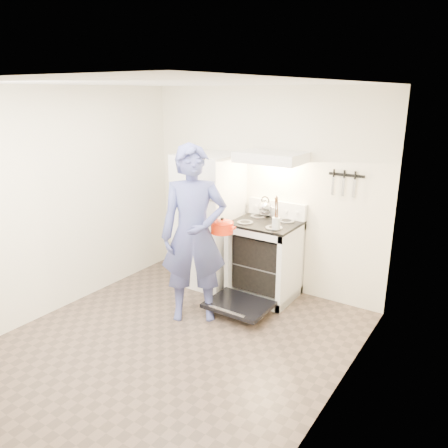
{
  "coord_description": "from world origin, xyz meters",
  "views": [
    {
      "loc": [
        2.55,
        -2.92,
        2.44
      ],
      "look_at": [
        -0.05,
        1.0,
        1.0
      ],
      "focal_mm": 35.0,
      "sensor_mm": 36.0,
      "label": 1
    }
  ],
  "objects_px": {
    "stove_body": "(265,261)",
    "tea_kettle": "(265,206)",
    "person": "(194,235)",
    "dutch_oven": "(222,228)",
    "refrigerator": "(209,220)"
  },
  "relations": [
    {
      "from": "tea_kettle",
      "to": "dutch_oven",
      "type": "height_order",
      "value": "tea_kettle"
    },
    {
      "from": "stove_body",
      "to": "person",
      "type": "height_order",
      "value": "person"
    },
    {
      "from": "refrigerator",
      "to": "dutch_oven",
      "type": "bearing_deg",
      "value": -45.6
    },
    {
      "from": "tea_kettle",
      "to": "person",
      "type": "xyz_separation_m",
      "value": [
        -0.26,
        -1.12,
        -0.11
      ]
    },
    {
      "from": "tea_kettle",
      "to": "stove_body",
      "type": "bearing_deg",
      "value": -58.84
    },
    {
      "from": "stove_body",
      "to": "dutch_oven",
      "type": "distance_m",
      "value": 0.9
    },
    {
      "from": "refrigerator",
      "to": "stove_body",
      "type": "distance_m",
      "value": 0.9
    },
    {
      "from": "person",
      "to": "dutch_oven",
      "type": "relative_size",
      "value": 6.14
    },
    {
      "from": "stove_body",
      "to": "person",
      "type": "xyz_separation_m",
      "value": [
        -0.39,
        -0.9,
        0.51
      ]
    },
    {
      "from": "refrigerator",
      "to": "tea_kettle",
      "type": "xyz_separation_m",
      "value": [
        0.68,
        0.24,
        0.23
      ]
    },
    {
      "from": "refrigerator",
      "to": "tea_kettle",
      "type": "height_order",
      "value": "refrigerator"
    },
    {
      "from": "stove_body",
      "to": "tea_kettle",
      "type": "xyz_separation_m",
      "value": [
        -0.13,
        0.22,
        0.62
      ]
    },
    {
      "from": "tea_kettle",
      "to": "person",
      "type": "distance_m",
      "value": 1.15
    },
    {
      "from": "dutch_oven",
      "to": "tea_kettle",
      "type": "bearing_deg",
      "value": 87.71
    },
    {
      "from": "dutch_oven",
      "to": "person",
      "type": "bearing_deg",
      "value": -135.48
    }
  ]
}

